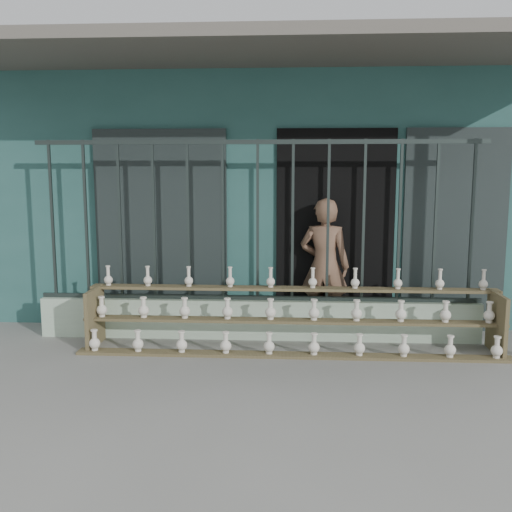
{
  "coord_description": "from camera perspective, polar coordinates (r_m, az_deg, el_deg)",
  "views": [
    {
      "loc": [
        0.36,
        -5.04,
        1.9
      ],
      "look_at": [
        0.0,
        1.0,
        1.0
      ],
      "focal_mm": 40.0,
      "sensor_mm": 36.0,
      "label": 1
    }
  ],
  "objects": [
    {
      "name": "ground",
      "position": [
        5.4,
        -0.65,
        -12.14
      ],
      "size": [
        60.0,
        60.0,
        0.0
      ],
      "primitive_type": "plane",
      "color": "slate"
    },
    {
      "name": "workshop_building",
      "position": [
        9.29,
        1.22,
        6.73
      ],
      "size": [
        7.4,
        6.6,
        3.21
      ],
      "color": "#285551",
      "rests_on": "ground"
    },
    {
      "name": "parapet_wall",
      "position": [
        6.57,
        0.16,
        -6.31
      ],
      "size": [
        5.0,
        0.2,
        0.45
      ],
      "primitive_type": "cube",
      "color": "#AFCAAD",
      "rests_on": "ground"
    },
    {
      "name": "security_fence",
      "position": [
        6.38,
        0.16,
        3.5
      ],
      "size": [
        5.0,
        0.04,
        1.8
      ],
      "color": "#283330",
      "rests_on": "parapet_wall"
    },
    {
      "name": "shelf_rack",
      "position": [
        6.13,
        3.6,
        -6.15
      ],
      "size": [
        4.5,
        0.68,
        0.85
      ],
      "color": "brown",
      "rests_on": "ground"
    },
    {
      "name": "elderly_woman",
      "position": [
        6.72,
        6.87,
        -1.03
      ],
      "size": [
        0.65,
        0.5,
        1.6
      ],
      "primitive_type": "imported",
      "rotation": [
        0.0,
        0.0,
        2.92
      ],
      "color": "brown",
      "rests_on": "ground"
    }
  ]
}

